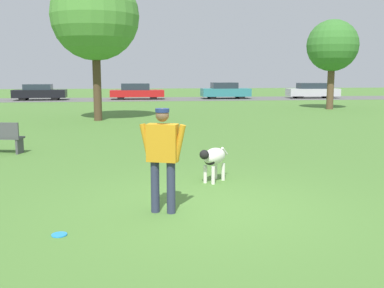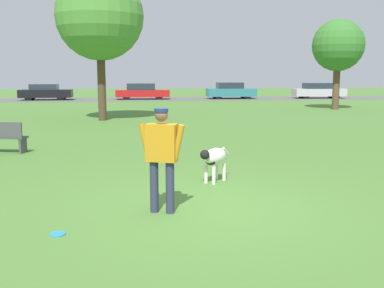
% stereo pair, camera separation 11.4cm
% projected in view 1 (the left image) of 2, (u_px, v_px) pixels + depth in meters
% --- Properties ---
extents(ground_plane, '(120.00, 120.00, 0.00)m').
position_uv_depth(ground_plane, '(206.00, 208.00, 7.07)').
color(ground_plane, '#4C7A33').
extents(far_road_strip, '(120.00, 6.00, 0.01)m').
position_uv_depth(far_road_strip, '(146.00, 99.00, 37.63)').
color(far_road_strip, '#5B5B59').
rests_on(far_road_strip, ground_plane).
extents(person, '(0.70, 0.37, 1.58)m').
position_uv_depth(person, '(163.00, 152.00, 6.68)').
color(person, '#2D334C').
rests_on(person, ground_plane).
extents(dog, '(0.72, 0.79, 0.68)m').
position_uv_depth(dog, '(213.00, 158.00, 8.68)').
color(dog, silver).
rests_on(dog, ground_plane).
extents(frisbee, '(0.20, 0.20, 0.02)m').
position_uv_depth(frisbee, '(59.00, 235.00, 5.85)').
color(frisbee, '#268CE5').
rests_on(frisbee, ground_plane).
extents(tree_far_right, '(3.01, 3.01, 5.26)m').
position_uv_depth(tree_far_right, '(332.00, 46.00, 26.39)').
color(tree_far_right, brown).
rests_on(tree_far_right, ground_plane).
extents(tree_mid_center, '(3.87, 3.87, 6.55)m').
position_uv_depth(tree_mid_center, '(95.00, 16.00, 19.67)').
color(tree_mid_center, '#4C3826').
rests_on(tree_mid_center, ground_plane).
extents(parked_car_black, '(4.18, 1.91, 1.29)m').
position_uv_depth(parked_car_black, '(39.00, 92.00, 36.22)').
color(parked_car_black, black).
rests_on(parked_car_black, ground_plane).
extents(parked_car_red, '(4.43, 1.71, 1.33)m').
position_uv_depth(parked_car_red, '(137.00, 92.00, 37.37)').
color(parked_car_red, red).
rests_on(parked_car_red, ground_plane).
extents(parked_car_teal, '(4.12, 1.84, 1.39)m').
position_uv_depth(parked_car_teal, '(225.00, 91.00, 38.37)').
color(parked_car_teal, teal).
rests_on(parked_car_teal, ground_plane).
extents(parked_car_silver, '(4.50, 1.91, 1.33)m').
position_uv_depth(parked_car_silver, '(312.00, 91.00, 39.18)').
color(parked_car_silver, '#B7B7BC').
rests_on(parked_car_silver, ground_plane).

